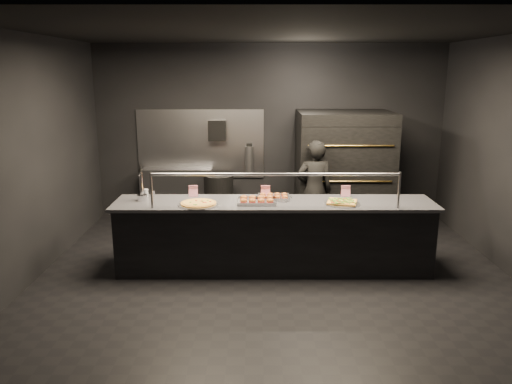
{
  "coord_description": "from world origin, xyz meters",
  "views": [
    {
      "loc": [
        -0.23,
        -6.16,
        2.56
      ],
      "look_at": [
        -0.23,
        0.2,
        1.0
      ],
      "focal_mm": 35.0,
      "sensor_mm": 36.0,
      "label": 1
    }
  ],
  "objects_px": {
    "square_pizza": "(342,202)",
    "towel_dispenser": "(217,130)",
    "worker": "(314,191)",
    "round_pizza": "(198,204)",
    "pizza_oven": "(343,169)",
    "fire_extinguisher": "(249,159)",
    "beer_tap": "(142,190)",
    "slider_tray_a": "(257,200)",
    "prep_shelf": "(178,194)",
    "service_counter": "(274,236)",
    "slider_tray_b": "(274,197)",
    "trash_bin": "(219,199)"
  },
  "relations": [
    {
      "from": "pizza_oven",
      "to": "towel_dispenser",
      "type": "relative_size",
      "value": 5.46
    },
    {
      "from": "square_pizza",
      "to": "worker",
      "type": "distance_m",
      "value": 1.33
    },
    {
      "from": "service_counter",
      "to": "trash_bin",
      "type": "height_order",
      "value": "service_counter"
    },
    {
      "from": "pizza_oven",
      "to": "service_counter",
      "type": "bearing_deg",
      "value": -122.27
    },
    {
      "from": "pizza_oven",
      "to": "square_pizza",
      "type": "bearing_deg",
      "value": -99.91
    },
    {
      "from": "prep_shelf",
      "to": "slider_tray_a",
      "type": "height_order",
      "value": "slider_tray_a"
    },
    {
      "from": "service_counter",
      "to": "slider_tray_b",
      "type": "distance_m",
      "value": 0.5
    },
    {
      "from": "slider_tray_b",
      "to": "trash_bin",
      "type": "relative_size",
      "value": 0.59
    },
    {
      "from": "slider_tray_b",
      "to": "fire_extinguisher",
      "type": "bearing_deg",
      "value": 98.84
    },
    {
      "from": "service_counter",
      "to": "towel_dispenser",
      "type": "relative_size",
      "value": 11.71
    },
    {
      "from": "square_pizza",
      "to": "worker",
      "type": "height_order",
      "value": "worker"
    },
    {
      "from": "slider_tray_b",
      "to": "worker",
      "type": "relative_size",
      "value": 0.32
    },
    {
      "from": "trash_bin",
      "to": "round_pizza",
      "type": "bearing_deg",
      "value": -92.16
    },
    {
      "from": "service_counter",
      "to": "prep_shelf",
      "type": "bearing_deg",
      "value": 124.59
    },
    {
      "from": "service_counter",
      "to": "slider_tray_b",
      "type": "bearing_deg",
      "value": 90.08
    },
    {
      "from": "towel_dispenser",
      "to": "fire_extinguisher",
      "type": "xyz_separation_m",
      "value": [
        0.55,
        0.01,
        -0.49
      ]
    },
    {
      "from": "prep_shelf",
      "to": "worker",
      "type": "height_order",
      "value": "worker"
    },
    {
      "from": "pizza_oven",
      "to": "towel_dispenser",
      "type": "xyz_separation_m",
      "value": [
        -2.1,
        0.49,
        0.58
      ]
    },
    {
      "from": "towel_dispenser",
      "to": "worker",
      "type": "bearing_deg",
      "value": -37.5
    },
    {
      "from": "fire_extinguisher",
      "to": "beer_tap",
      "type": "distance_m",
      "value": 2.7
    },
    {
      "from": "towel_dispenser",
      "to": "square_pizza",
      "type": "relative_size",
      "value": 0.78
    },
    {
      "from": "fire_extinguisher",
      "to": "slider_tray_a",
      "type": "distance_m",
      "value": 2.45
    },
    {
      "from": "beer_tap",
      "to": "slider_tray_b",
      "type": "distance_m",
      "value": 1.71
    },
    {
      "from": "round_pizza",
      "to": "towel_dispenser",
      "type": "bearing_deg",
      "value": 88.82
    },
    {
      "from": "round_pizza",
      "to": "trash_bin",
      "type": "xyz_separation_m",
      "value": [
        0.08,
        2.23,
        -0.52
      ]
    },
    {
      "from": "prep_shelf",
      "to": "slider_tray_b",
      "type": "relative_size",
      "value": 2.46
    },
    {
      "from": "fire_extinguisher",
      "to": "round_pizza",
      "type": "xyz_separation_m",
      "value": [
        -0.6,
        -2.55,
        -0.12
      ]
    },
    {
      "from": "beer_tap",
      "to": "round_pizza",
      "type": "distance_m",
      "value": 0.79
    },
    {
      "from": "prep_shelf",
      "to": "trash_bin",
      "type": "bearing_deg",
      "value": -18.45
    },
    {
      "from": "pizza_oven",
      "to": "beer_tap",
      "type": "distance_m",
      "value": 3.44
    },
    {
      "from": "worker",
      "to": "trash_bin",
      "type": "bearing_deg",
      "value": -36.09
    },
    {
      "from": "slider_tray_b",
      "to": "beer_tap",
      "type": "bearing_deg",
      "value": -177.02
    },
    {
      "from": "trash_bin",
      "to": "worker",
      "type": "xyz_separation_m",
      "value": [
        1.52,
        -0.88,
        0.36
      ]
    },
    {
      "from": "square_pizza",
      "to": "fire_extinguisher",
      "type": "bearing_deg",
      "value": 115.61
    },
    {
      "from": "slider_tray_b",
      "to": "pizza_oven",
      "type": "bearing_deg",
      "value": 55.55
    },
    {
      "from": "service_counter",
      "to": "slider_tray_a",
      "type": "distance_m",
      "value": 0.54
    },
    {
      "from": "pizza_oven",
      "to": "square_pizza",
      "type": "height_order",
      "value": "pizza_oven"
    },
    {
      "from": "square_pizza",
      "to": "round_pizza",
      "type": "bearing_deg",
      "value": -178.53
    },
    {
      "from": "beer_tap",
      "to": "slider_tray_a",
      "type": "height_order",
      "value": "beer_tap"
    },
    {
      "from": "square_pizza",
      "to": "towel_dispenser",
      "type": "bearing_deg",
      "value": 125.06
    },
    {
      "from": "service_counter",
      "to": "slider_tray_a",
      "type": "bearing_deg",
      "value": -169.2
    },
    {
      "from": "prep_shelf",
      "to": "square_pizza",
      "type": "xyz_separation_m",
      "value": [
        2.45,
        -2.42,
        0.49
      ]
    },
    {
      "from": "prep_shelf",
      "to": "slider_tray_a",
      "type": "relative_size",
      "value": 2.43
    },
    {
      "from": "service_counter",
      "to": "fire_extinguisher",
      "type": "height_order",
      "value": "service_counter"
    },
    {
      "from": "service_counter",
      "to": "beer_tap",
      "type": "height_order",
      "value": "beer_tap"
    },
    {
      "from": "slider_tray_a",
      "to": "worker",
      "type": "bearing_deg",
      "value": 54.89
    },
    {
      "from": "towel_dispenser",
      "to": "square_pizza",
      "type": "xyz_separation_m",
      "value": [
        1.75,
        -2.49,
        -0.61
      ]
    },
    {
      "from": "beer_tap",
      "to": "square_pizza",
      "type": "distance_m",
      "value": 2.56
    },
    {
      "from": "slider_tray_a",
      "to": "square_pizza",
      "type": "xyz_separation_m",
      "value": [
        1.07,
        -0.06,
        -0.01
      ]
    },
    {
      "from": "round_pizza",
      "to": "pizza_oven",
      "type": "bearing_deg",
      "value": 43.6
    }
  ]
}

